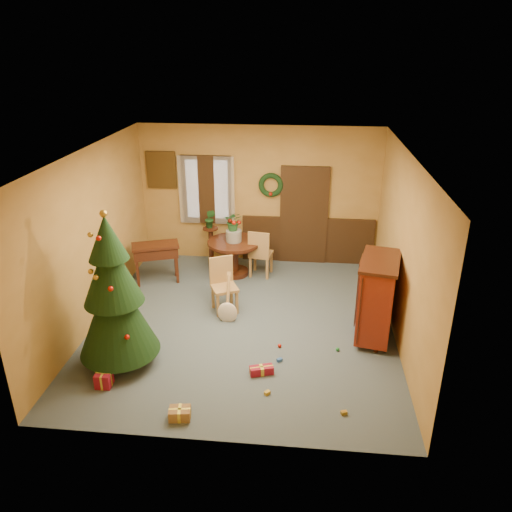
# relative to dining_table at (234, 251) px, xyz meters

# --- Properties ---
(room_envelope) EXTENTS (5.50, 5.50, 5.50)m
(room_envelope) POSITION_rel_dining_table_xyz_m (0.63, 0.80, 0.60)
(room_envelope) COLOR #35434E
(room_envelope) RESTS_ON ground
(dining_table) EXTENTS (1.07, 1.07, 0.73)m
(dining_table) POSITION_rel_dining_table_xyz_m (0.00, 0.00, 0.00)
(dining_table) COLOR black
(dining_table) RESTS_ON floor
(urn) EXTENTS (0.32, 0.32, 0.23)m
(urn) POSITION_rel_dining_table_xyz_m (-0.00, 0.00, 0.34)
(urn) COLOR slate
(urn) RESTS_ON dining_table
(centerpiece_plant) EXTENTS (0.35, 0.31, 0.39)m
(centerpiece_plant) POSITION_rel_dining_table_xyz_m (-0.00, 0.00, 0.65)
(centerpiece_plant) COLOR #1E4C23
(centerpiece_plant) RESTS_ON urn
(chair_near) EXTENTS (0.56, 0.56, 0.98)m
(chair_near) POSITION_rel_dining_table_xyz_m (0.01, -1.44, 0.01)
(chair_near) COLOR olive
(chair_near) RESTS_ON floor
(chair_far) EXTENTS (0.50, 0.50, 1.00)m
(chair_far) POSITION_rel_dining_table_xyz_m (0.53, -0.04, 0.02)
(chair_far) COLOR olive
(chair_far) RESTS_ON floor
(guitar) EXTENTS (0.41, 0.56, 0.79)m
(guitar) POSITION_rel_dining_table_xyz_m (0.15, -1.86, -0.11)
(guitar) COLOR beige
(guitar) RESTS_ON floor
(plant_stand) EXTENTS (0.33, 0.33, 0.84)m
(plant_stand) POSITION_rel_dining_table_xyz_m (-0.55, 0.44, 0.01)
(plant_stand) COLOR black
(plant_stand) RESTS_ON floor
(stand_plant) EXTENTS (0.26, 0.22, 0.40)m
(stand_plant) POSITION_rel_dining_table_xyz_m (-0.55, 0.44, 0.53)
(stand_plant) COLOR #19471E
(stand_plant) RESTS_ON plant_stand
(christmas_tree) EXTENTS (1.16, 1.16, 2.40)m
(christmas_tree) POSITION_rel_dining_table_xyz_m (-1.24, -3.20, 0.62)
(christmas_tree) COLOR #382111
(christmas_tree) RESTS_ON floor
(writing_desk) EXTENTS (0.99, 0.72, 0.80)m
(writing_desk) POSITION_rel_dining_table_xyz_m (-1.48, -0.48, 0.09)
(writing_desk) COLOR black
(writing_desk) RESTS_ON floor
(sideboard) EXTENTS (0.77, 1.16, 1.38)m
(sideboard) POSITION_rel_dining_table_xyz_m (2.58, -2.11, 0.22)
(sideboard) COLOR #5B170A
(sideboard) RESTS_ON floor
(gift_a) EXTENTS (0.30, 0.23, 0.15)m
(gift_a) POSITION_rel_dining_table_xyz_m (-0.09, -4.30, -0.44)
(gift_a) COLOR brown
(gift_a) RESTS_ON floor
(gift_b) EXTENTS (0.22, 0.22, 0.22)m
(gift_b) POSITION_rel_dining_table_xyz_m (-1.29, -3.77, -0.41)
(gift_b) COLOR maroon
(gift_b) RESTS_ON floor
(gift_c) EXTENTS (0.31, 0.27, 0.15)m
(gift_c) POSITION_rel_dining_table_xyz_m (-1.30, -3.32, -0.44)
(gift_c) COLOR brown
(gift_c) RESTS_ON floor
(gift_d) EXTENTS (0.37, 0.24, 0.12)m
(gift_d) POSITION_rel_dining_table_xyz_m (0.86, -3.28, -0.45)
(gift_d) COLOR maroon
(gift_d) RESTS_ON floor
(toy_a) EXTENTS (0.09, 0.09, 0.05)m
(toy_a) POSITION_rel_dining_table_xyz_m (1.11, -2.95, -0.49)
(toy_a) COLOR #234C9B
(toy_a) RESTS_ON floor
(toy_b) EXTENTS (0.06, 0.06, 0.06)m
(toy_b) POSITION_rel_dining_table_xyz_m (1.99, -2.58, -0.48)
(toy_b) COLOR #217C37
(toy_b) RESTS_ON floor
(toy_c) EXTENTS (0.09, 0.09, 0.05)m
(toy_c) POSITION_rel_dining_table_xyz_m (0.98, -3.73, -0.49)
(toy_c) COLOR gold
(toy_c) RESTS_ON floor
(toy_d) EXTENTS (0.06, 0.06, 0.06)m
(toy_d) POSITION_rel_dining_table_xyz_m (1.08, -2.58, -0.48)
(toy_d) COLOR red
(toy_d) RESTS_ON floor
(toy_e) EXTENTS (0.09, 0.07, 0.05)m
(toy_e) POSITION_rel_dining_table_xyz_m (2.00, -4.02, -0.49)
(toy_e) COLOR gold
(toy_e) RESTS_ON floor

